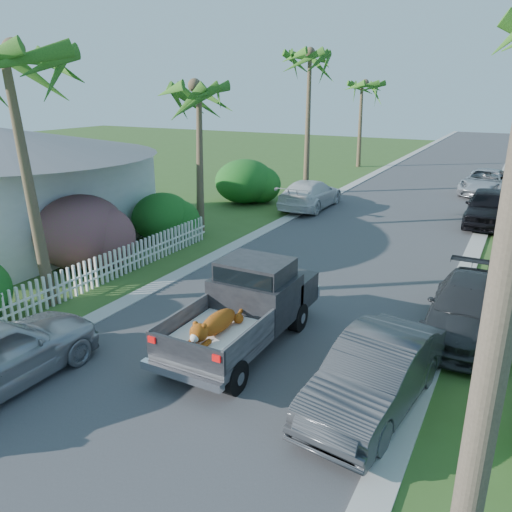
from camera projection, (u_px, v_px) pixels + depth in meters
The scene contains 20 objects.
ground at pixel (143, 429), 9.36m from camera, with size 120.00×120.00×0.00m, color #34551F.
road at pixel (416, 194), 30.22m from camera, with size 8.00×100.00×0.02m, color #38383A.
curb_left at pixel (348, 187), 32.14m from camera, with size 0.60×100.00×0.06m, color #A5A39E.
curb_right at pixel (494, 201), 28.27m from camera, with size 0.60×100.00×0.06m, color #A5A39E.
pickup_truck at pixel (250, 303), 12.38m from camera, with size 1.98×5.12×2.06m.
parked_car_rn at pixel (375, 375), 9.80m from camera, with size 1.52×4.36×1.44m, color #303236.
parked_car_rm at pixel (469, 309), 12.79m from camera, with size 1.93×4.76×1.38m, color #27282B.
parked_car_rf at pixel (488, 207), 23.14m from camera, with size 1.95×4.84×1.65m, color black.
parked_car_rd at pixel (485, 182), 29.91m from camera, with size 2.43×5.28×1.47m, color #AFB1B7.
parked_car_lf at pixel (310, 194), 26.39m from camera, with size 2.09×5.15×1.49m, color silver.
palm_l_a at pixel (9, 52), 12.45m from camera, with size 4.40×4.40×8.20m.
palm_l_b at pixel (197, 86), 20.47m from camera, with size 4.40×4.40×7.40m.
palm_l_c at pixel (310, 54), 27.89m from camera, with size 4.40×4.40×9.20m.
palm_l_d at pixel (363, 83), 38.60m from camera, with size 4.40×4.40×7.70m.
shrub_l_b at pixel (81, 232), 17.46m from camera, with size 3.00×3.30×2.60m, color #9F1659.
shrub_l_c at pixel (162, 217), 20.72m from camera, with size 2.40×2.64×2.00m, color #154C18.
shrub_l_d at pixel (245, 181), 27.60m from camera, with size 3.20×3.52×2.40m, color #154C18.
picket_fence at pixel (111, 266), 16.49m from camera, with size 0.10×11.00×1.00m, color white.
house_left at pixel (6, 190), 20.38m from camera, with size 9.00×8.00×4.60m.
utility_pole_a at pixel (504, 296), 3.71m from camera, with size 1.60×0.26×9.00m.
Camera 1 is at (5.60, -5.89, 6.06)m, focal length 35.00 mm.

